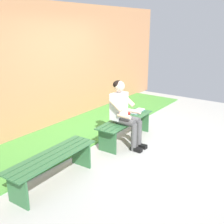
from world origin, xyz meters
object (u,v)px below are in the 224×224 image
at_px(bench_near, 126,124).
at_px(apple, 128,113).
at_px(person_seated, 124,111).
at_px(bench_far, 53,162).
at_px(book_open, 137,111).

distance_m(bench_near, apple, 0.30).
height_order(person_seated, apple, person_seated).
distance_m(bench_far, book_open, 2.50).
bearing_deg(bench_far, apple, -177.67).
xyz_separation_m(bench_near, bench_far, (1.94, 0.00, -0.00)).
bearing_deg(book_open, person_seated, 9.32).
xyz_separation_m(bench_far, book_open, (-2.50, -0.06, 0.13)).
distance_m(bench_near, bench_far, 1.94).
xyz_separation_m(bench_near, book_open, (-0.55, -0.06, 0.12)).
distance_m(person_seated, book_open, 0.82).
distance_m(bench_near, book_open, 0.57).
height_order(bench_far, person_seated, person_seated).
xyz_separation_m(person_seated, book_open, (-0.77, -0.16, -0.23)).
xyz_separation_m(bench_far, person_seated, (-1.72, 0.10, 0.35)).
bearing_deg(book_open, apple, -7.70).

